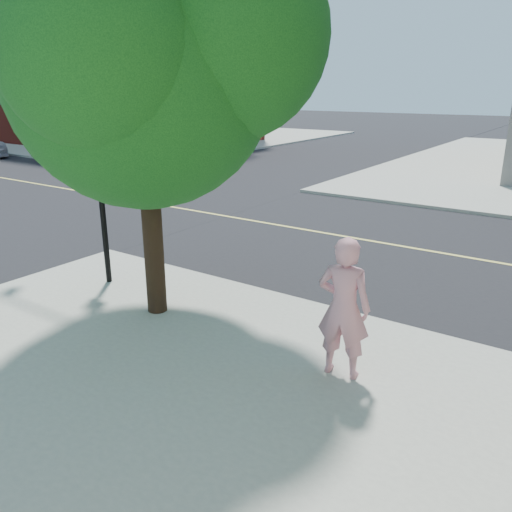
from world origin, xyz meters
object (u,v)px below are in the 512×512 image
Objects in this scene: signal_pole at (34,118)px; street_tree at (146,40)px; car_a at (72,152)px; man_on_phone at (344,308)px.

street_tree is at bearing 9.45° from signal_pole.
street_tree is 1.30× the size of car_a.
man_on_phone is 22.18m from car_a.
man_on_phone is at bearing -1.68° from street_tree.
man_on_phone is 0.29× the size of street_tree.
car_a is (-19.57, 10.44, -0.36)m from man_on_phone.
man_on_phone is 4.74m from street_tree.
street_tree is 3.93m from signal_pole.
street_tree reaches higher than signal_pole.
signal_pole is at bearing 173.14° from street_tree.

